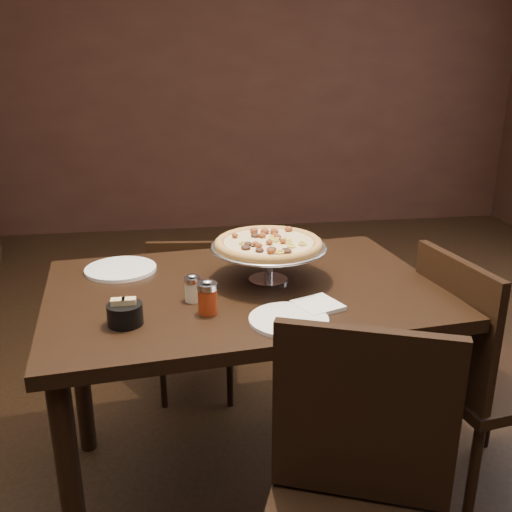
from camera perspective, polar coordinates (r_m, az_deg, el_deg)
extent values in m
cube|color=black|center=(2.39, -0.17, -21.32)|extent=(6.00, 7.00, 0.02)
cube|color=black|center=(5.32, -5.95, 17.53)|extent=(6.00, 0.02, 2.80)
cube|color=black|center=(1.94, -1.25, -3.67)|extent=(1.38, 1.00, 0.04)
cylinder|color=black|center=(1.80, -17.93, -21.90)|extent=(0.06, 0.06, 0.77)
cylinder|color=black|center=(2.05, 18.24, -16.32)|extent=(0.06, 0.06, 0.77)
cylinder|color=black|center=(2.41, -17.18, -10.49)|extent=(0.06, 0.06, 0.77)
cylinder|color=black|center=(2.60, 9.62, -7.56)|extent=(0.06, 0.06, 0.77)
cylinder|color=#B1B0B7|center=(1.98, 1.23, -2.36)|extent=(0.14, 0.14, 0.01)
cylinder|color=#B1B0B7|center=(1.96, 1.24, -0.81)|extent=(0.03, 0.03, 0.11)
cylinder|color=#B1B0B7|center=(1.94, 1.25, 0.74)|extent=(0.10, 0.10, 0.01)
cylinder|color=#AAAAAF|center=(1.94, 1.25, 0.91)|extent=(0.39, 0.39, 0.01)
torus|color=#AAAAAF|center=(1.94, 1.25, 0.93)|extent=(0.40, 0.40, 0.01)
cylinder|color=#AA7333|center=(1.94, 1.26, 1.15)|extent=(0.36, 0.36, 0.01)
torus|color=#AA7333|center=(1.94, 1.26, 1.26)|extent=(0.37, 0.37, 0.03)
cylinder|color=tan|center=(1.94, 1.26, 1.39)|extent=(0.31, 0.31, 0.01)
cylinder|color=beige|center=(1.82, -6.36, -3.54)|extent=(0.05, 0.05, 0.07)
cylinder|color=#B1B0B7|center=(1.80, -6.41, -2.35)|extent=(0.05, 0.05, 0.02)
ellipsoid|color=#B1B0B7|center=(1.80, -6.42, -1.97)|extent=(0.03, 0.03, 0.01)
cylinder|color=maroon|center=(1.73, -4.86, -4.52)|extent=(0.06, 0.06, 0.08)
cylinder|color=#B1B0B7|center=(1.71, -4.91, -3.03)|extent=(0.06, 0.06, 0.02)
ellipsoid|color=#B1B0B7|center=(1.70, -4.92, -2.55)|extent=(0.03, 0.03, 0.01)
cylinder|color=black|center=(1.70, -12.96, -5.69)|extent=(0.10, 0.10, 0.06)
cube|color=#D2B579|center=(1.69, -13.58, -5.27)|extent=(0.04, 0.03, 0.07)
cube|color=#D2B579|center=(1.69, -12.53, -5.23)|extent=(0.04, 0.03, 0.07)
cube|color=white|center=(1.78, 6.20, -4.93)|extent=(0.17, 0.17, 0.01)
cylinder|color=white|center=(2.13, -13.38, -1.28)|extent=(0.26, 0.26, 0.01)
cylinder|color=white|center=(1.68, 3.29, -6.37)|extent=(0.24, 0.24, 0.01)
cone|color=#B1B0B7|center=(1.93, 0.69, 0.98)|extent=(0.18, 0.18, 0.00)
cylinder|color=black|center=(1.93, 0.69, 1.07)|extent=(0.11, 0.11, 0.03)
cube|color=black|center=(2.72, -5.91, -6.02)|extent=(0.42, 0.42, 0.04)
cube|color=black|center=(2.48, -6.34, -2.98)|extent=(0.38, 0.07, 0.40)
cylinder|color=black|center=(2.94, -2.56, -8.31)|extent=(0.03, 0.03, 0.37)
cylinder|color=black|center=(2.96, -8.58, -8.32)|extent=(0.03, 0.03, 0.37)
cylinder|color=black|center=(2.68, -2.62, -11.35)|extent=(0.03, 0.03, 0.37)
cylinder|color=black|center=(2.70, -9.29, -11.32)|extent=(0.03, 0.03, 0.37)
cube|color=black|center=(1.46, 10.69, -15.44)|extent=(0.43, 0.19, 0.47)
cube|color=black|center=(2.26, 22.44, -11.49)|extent=(0.50, 0.50, 0.04)
cube|color=black|center=(2.03, 19.04, -6.39)|extent=(0.10, 0.43, 0.45)
cylinder|color=black|center=(2.59, 22.38, -13.33)|extent=(0.04, 0.04, 0.42)
cylinder|color=black|center=(2.18, 20.88, -19.90)|extent=(0.04, 0.04, 0.42)
cylinder|color=black|center=(2.40, 15.65, -15.26)|extent=(0.04, 0.04, 0.42)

